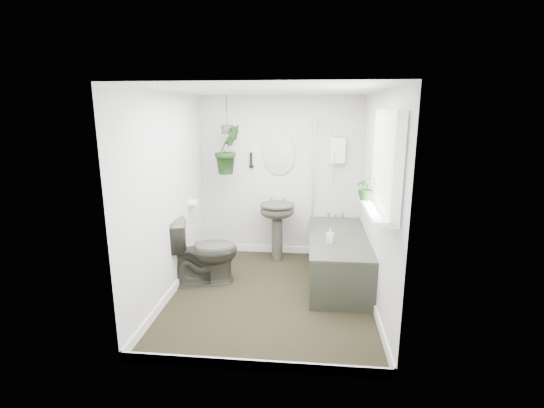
{
  "coord_description": "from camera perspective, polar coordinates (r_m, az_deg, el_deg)",
  "views": [
    {
      "loc": [
        0.44,
        -4.21,
        2.11
      ],
      "look_at": [
        0.0,
        0.15,
        1.05
      ],
      "focal_mm": 26.0,
      "sensor_mm": 36.0,
      "label": 1
    }
  ],
  "objects": [
    {
      "name": "wall_back",
      "position": [
        5.71,
        1.26,
        3.93
      ],
      "size": [
        2.3,
        0.02,
        2.3
      ],
      "primitive_type": "cube",
      "color": "silver",
      "rests_on": "ground"
    },
    {
      "name": "window_sill",
      "position": [
        3.66,
        14.72,
        -0.74
      ],
      "size": [
        0.18,
        1.0,
        0.04
      ],
      "primitive_type": "cube",
      "color": "white",
      "rests_on": "wall_right"
    },
    {
      "name": "wall_left",
      "position": [
        4.6,
        -14.73,
        1.11
      ],
      "size": [
        0.02,
        2.8,
        2.3
      ],
      "primitive_type": "cube",
      "color": "silver",
      "rests_on": "ground"
    },
    {
      "name": "shower_box",
      "position": [
        5.59,
        9.51,
        7.67
      ],
      "size": [
        0.2,
        0.1,
        0.35
      ],
      "primitive_type": "cube",
      "color": "white",
      "rests_on": "wall_back"
    },
    {
      "name": "wall_front",
      "position": [
        2.99,
        -2.99,
        -5.13
      ],
      "size": [
        2.3,
        0.02,
        2.3
      ],
      "primitive_type": "cube",
      "color": "silver",
      "rests_on": "ground"
    },
    {
      "name": "soap_bottle",
      "position": [
        4.67,
        8.43,
        -4.54
      ],
      "size": [
        0.1,
        0.1,
        0.18
      ],
      "primitive_type": "imported",
      "rotation": [
        0.0,
        0.0,
        -0.28
      ],
      "color": "black",
      "rests_on": "bathtub"
    },
    {
      "name": "hanging_pot",
      "position": [
        5.42,
        -6.5,
        10.68
      ],
      "size": [
        0.16,
        0.16,
        0.12
      ],
      "primitive_type": "cylinder",
      "color": "#483F2F",
      "rests_on": "ceiling"
    },
    {
      "name": "window_blinds",
      "position": [
        3.59,
        15.52,
        5.76
      ],
      "size": [
        0.01,
        0.86,
        0.76
      ],
      "primitive_type": "cube",
      "color": "white",
      "rests_on": "wall_right"
    },
    {
      "name": "wall_right",
      "position": [
        4.37,
        15.1,
        0.46
      ],
      "size": [
        0.02,
        2.8,
        2.3
      ],
      "primitive_type": "cube",
      "color": "silver",
      "rests_on": "ground"
    },
    {
      "name": "oval_mirror",
      "position": [
        5.63,
        1.02,
        7.38
      ],
      "size": [
        0.46,
        0.03,
        0.62
      ],
      "primitive_type": "ellipsoid",
      "color": "#C8AF8B",
      "rests_on": "wall_back"
    },
    {
      "name": "ceiling",
      "position": [
        4.23,
        -0.21,
        16.32
      ],
      "size": [
        2.3,
        2.8,
        0.02
      ],
      "primitive_type": "cube",
      "color": "white",
      "rests_on": "ground"
    },
    {
      "name": "sill_plant",
      "position": [
        3.91,
        13.46,
        2.32
      ],
      "size": [
        0.25,
        0.23,
        0.24
      ],
      "primitive_type": "imported",
      "rotation": [
        0.0,
        0.0,
        0.24
      ],
      "color": "black",
      "rests_on": "window_sill"
    },
    {
      "name": "wall_sconce",
      "position": [
        5.68,
        -3.04,
        6.4
      ],
      "size": [
        0.04,
        0.04,
        0.22
      ],
      "primitive_type": "cylinder",
      "color": "black",
      "rests_on": "wall_back"
    },
    {
      "name": "floor",
      "position": [
        4.73,
        -0.19,
        -13.02
      ],
      "size": [
        2.3,
        2.8,
        0.02
      ],
      "primitive_type": "cube",
      "color": "#2A2619",
      "rests_on": "ground"
    },
    {
      "name": "toilet",
      "position": [
        4.94,
        -9.81,
        -6.64
      ],
      "size": [
        0.92,
        0.69,
        0.83
      ],
      "primitive_type": "imported",
      "rotation": [
        0.0,
        0.0,
        1.87
      ],
      "color": "#37382E",
      "rests_on": "floor"
    },
    {
      "name": "skirting",
      "position": [
        4.7,
        -0.19,
        -12.37
      ],
      "size": [
        2.3,
        2.8,
        0.1
      ],
      "primitive_type": "cube",
      "color": "white",
      "rests_on": "floor"
    },
    {
      "name": "bath_screen",
      "position": [
        5.26,
        6.03,
        4.46
      ],
      "size": [
        0.04,
        0.72,
        1.4
      ],
      "primitive_type": null,
      "color": "silver",
      "rests_on": "bathtub"
    },
    {
      "name": "pedestal_sink",
      "position": [
        5.59,
        0.75,
        -4.06
      ],
      "size": [
        0.56,
        0.51,
        0.83
      ],
      "primitive_type": null,
      "rotation": [
        0.0,
        0.0,
        0.22
      ],
      "color": "#37382E",
      "rests_on": "floor"
    },
    {
      "name": "bathtub",
      "position": [
        5.06,
        9.54,
        -7.68
      ],
      "size": [
        0.72,
        1.72,
        0.58
      ],
      "primitive_type": null,
      "color": "#37382E",
      "rests_on": "floor"
    },
    {
      "name": "toilet_roll_holder",
      "position": [
        5.28,
        -11.36,
        0.09
      ],
      "size": [
        0.11,
        0.11,
        0.11
      ],
      "primitive_type": "cylinder",
      "rotation": [
        0.0,
        1.57,
        0.0
      ],
      "color": "white",
      "rests_on": "wall_left"
    },
    {
      "name": "hanging_plant",
      "position": [
        5.44,
        -6.42,
        7.83
      ],
      "size": [
        0.47,
        0.46,
        0.66
      ],
      "primitive_type": "imported",
      "rotation": [
        0.0,
        0.0,
        0.68
      ],
      "color": "black",
      "rests_on": "ceiling"
    },
    {
      "name": "window_recess",
      "position": [
        3.6,
        16.23,
        5.73
      ],
      "size": [
        0.08,
        1.0,
        0.9
      ],
      "primitive_type": "cube",
      "color": "white",
      "rests_on": "wall_right"
    }
  ]
}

